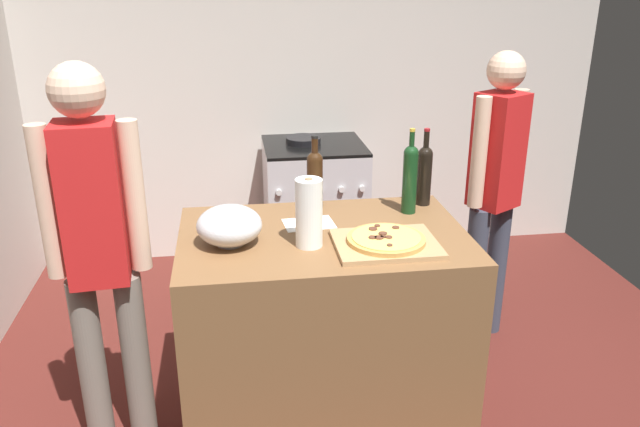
{
  "coord_description": "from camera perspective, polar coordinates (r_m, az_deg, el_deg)",
  "views": [
    {
      "loc": [
        -0.47,
        -1.6,
        1.93
      ],
      "look_at": [
        -0.11,
        0.85,
        0.97
      ],
      "focal_mm": 35.47,
      "sensor_mm": 36.0,
      "label": 1
    }
  ],
  "objects": [
    {
      "name": "ground_plane",
      "position": [
        3.54,
        0.75,
        -12.06
      ],
      "size": [
        4.19,
        3.25,
        0.02
      ],
      "primitive_type": "cube",
      "color": "#511E19"
    },
    {
      "name": "kitchen_wall_rear",
      "position": [
        4.37,
        -2.04,
        12.85
      ],
      "size": [
        4.19,
        0.1,
        2.6
      ],
      "primitive_type": "cube",
      "color": "beige",
      "rests_on": "ground_plane"
    },
    {
      "name": "counter",
      "position": [
        2.8,
        0.3,
        -10.52
      ],
      "size": [
        1.18,
        0.78,
        0.92
      ],
      "primitive_type": "cube",
      "color": "brown",
      "rests_on": "ground_plane"
    },
    {
      "name": "cutting_board",
      "position": [
        2.48,
        5.97,
        -2.75
      ],
      "size": [
        0.4,
        0.32,
        0.02
      ],
      "primitive_type": "cube",
      "color": "tan",
      "rests_on": "counter"
    },
    {
      "name": "pizza",
      "position": [
        2.47,
        5.98,
        -2.3
      ],
      "size": [
        0.31,
        0.31,
        0.03
      ],
      "color": "tan",
      "rests_on": "cutting_board"
    },
    {
      "name": "mixing_bowl",
      "position": [
        2.48,
        -8.18,
        -1.07
      ],
      "size": [
        0.26,
        0.26,
        0.16
      ],
      "color": "#B2B2B7",
      "rests_on": "counter"
    },
    {
      "name": "paper_towel_roll",
      "position": [
        2.43,
        -1.01,
        0.04
      ],
      "size": [
        0.1,
        0.1,
        0.28
      ],
      "color": "white",
      "rests_on": "counter"
    },
    {
      "name": "wine_bottle_amber",
      "position": [
        2.79,
        8.12,
        3.35
      ],
      "size": [
        0.07,
        0.07,
        0.38
      ],
      "color": "#143819",
      "rests_on": "counter"
    },
    {
      "name": "wine_bottle_clear",
      "position": [
        2.9,
        9.4,
        3.68
      ],
      "size": [
        0.07,
        0.07,
        0.35
      ],
      "color": "black",
      "rests_on": "counter"
    },
    {
      "name": "wine_bottle_dark",
      "position": [
        2.84,
        -0.47,
        3.39
      ],
      "size": [
        0.07,
        0.07,
        0.33
      ],
      "color": "#331E0F",
      "rests_on": "counter"
    },
    {
      "name": "recipe_sheet",
      "position": [
        2.68,
        -1.01,
        -0.92
      ],
      "size": [
        0.22,
        0.17,
        0.0
      ],
      "primitive_type": "cube",
      "rotation": [
        0.0,
        0.0,
        0.09
      ],
      "color": "white",
      "rests_on": "counter"
    },
    {
      "name": "stove",
      "position": [
        4.21,
        -0.53,
        0.48
      ],
      "size": [
        0.64,
        0.61,
        0.93
      ],
      "color": "#B7B7BC",
      "rests_on": "ground_plane"
    },
    {
      "name": "person_in_stripes",
      "position": [
        2.54,
        -19.37,
        -2.95
      ],
      "size": [
        0.38,
        0.22,
        1.64
      ],
      "color": "slate",
      "rests_on": "ground_plane"
    },
    {
      "name": "person_in_red",
      "position": [
        3.38,
        15.46,
        2.57
      ],
      "size": [
        0.34,
        0.28,
        1.57
      ],
      "color": "#383D4C",
      "rests_on": "ground_plane"
    }
  ]
}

